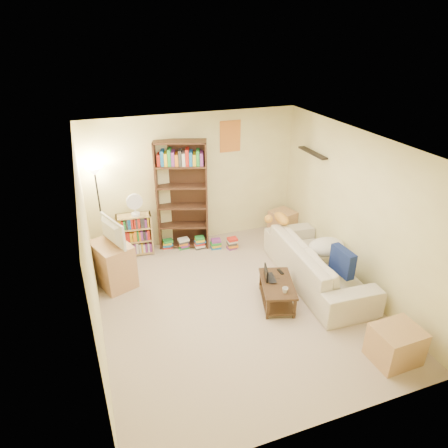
{
  "coord_description": "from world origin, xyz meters",
  "views": [
    {
      "loc": [
        -1.87,
        -4.61,
        3.87
      ],
      "look_at": [
        0.04,
        0.69,
        1.05
      ],
      "focal_mm": 32.0,
      "sensor_mm": 36.0,
      "label": 1
    }
  ],
  "objects_px": {
    "end_cabinet": "(396,344)",
    "sofa": "(317,263)",
    "laptop": "(274,278)",
    "tall_bookshelf": "(182,193)",
    "side_table": "(282,223)",
    "short_bookshelf": "(135,235)",
    "desk_fan": "(135,204)",
    "mug": "(285,290)",
    "coffee_table": "(277,290)",
    "television": "(109,232)",
    "tabby_cat": "(279,218)",
    "floor_lamp": "(97,187)",
    "tv_stand": "(113,264)"
  },
  "relations": [
    {
      "from": "side_table",
      "to": "television",
      "type": "bearing_deg",
      "value": -169.31
    },
    {
      "from": "coffee_table",
      "to": "mug",
      "type": "relative_size",
      "value": 9.62
    },
    {
      "from": "tall_bookshelf",
      "to": "short_bookshelf",
      "type": "bearing_deg",
      "value": -161.68
    },
    {
      "from": "tabby_cat",
      "to": "coffee_table",
      "type": "height_order",
      "value": "tabby_cat"
    },
    {
      "from": "coffee_table",
      "to": "side_table",
      "type": "bearing_deg",
      "value": 77.61
    },
    {
      "from": "tall_bookshelf",
      "to": "sofa",
      "type": "bearing_deg",
      "value": -28.97
    },
    {
      "from": "short_bookshelf",
      "to": "floor_lamp",
      "type": "distance_m",
      "value": 1.15
    },
    {
      "from": "laptop",
      "to": "coffee_table",
      "type": "bearing_deg",
      "value": -164.24
    },
    {
      "from": "mug",
      "to": "television",
      "type": "distance_m",
      "value": 2.86
    },
    {
      "from": "sofa",
      "to": "desk_fan",
      "type": "xyz_separation_m",
      "value": [
        -2.64,
        1.87,
        0.69
      ]
    },
    {
      "from": "sofa",
      "to": "short_bookshelf",
      "type": "distance_m",
      "value": 3.3
    },
    {
      "from": "tv_stand",
      "to": "desk_fan",
      "type": "relative_size",
      "value": 1.77
    },
    {
      "from": "floor_lamp",
      "to": "tv_stand",
      "type": "bearing_deg",
      "value": -86.09
    },
    {
      "from": "coffee_table",
      "to": "short_bookshelf",
      "type": "xyz_separation_m",
      "value": [
        -1.8,
        2.23,
        0.17
      ]
    },
    {
      "from": "short_bookshelf",
      "to": "desk_fan",
      "type": "relative_size",
      "value": 1.89
    },
    {
      "from": "short_bookshelf",
      "to": "tabby_cat",
      "type": "bearing_deg",
      "value": -17.01
    },
    {
      "from": "side_table",
      "to": "end_cabinet",
      "type": "height_order",
      "value": "side_table"
    },
    {
      "from": "laptop",
      "to": "tall_bookshelf",
      "type": "height_order",
      "value": "tall_bookshelf"
    },
    {
      "from": "television",
      "to": "short_bookshelf",
      "type": "xyz_separation_m",
      "value": [
        0.49,
        0.86,
        -0.56
      ]
    },
    {
      "from": "sofa",
      "to": "television",
      "type": "xyz_separation_m",
      "value": [
        -3.18,
        1.06,
        0.61
      ]
    },
    {
      "from": "television",
      "to": "end_cabinet",
      "type": "height_order",
      "value": "television"
    },
    {
      "from": "television",
      "to": "floor_lamp",
      "type": "distance_m",
      "value": 0.97
    },
    {
      "from": "end_cabinet",
      "to": "sofa",
      "type": "bearing_deg",
      "value": 90.02
    },
    {
      "from": "tabby_cat",
      "to": "side_table",
      "type": "distance_m",
      "value": 1.07
    },
    {
      "from": "tabby_cat",
      "to": "laptop",
      "type": "distance_m",
      "value": 1.35
    },
    {
      "from": "desk_fan",
      "to": "tall_bookshelf",
      "type": "bearing_deg",
      "value": 2.74
    },
    {
      "from": "tv_stand",
      "to": "short_bookshelf",
      "type": "distance_m",
      "value": 0.99
    },
    {
      "from": "tv_stand",
      "to": "desk_fan",
      "type": "xyz_separation_m",
      "value": [
        0.53,
        0.81,
        0.66
      ]
    },
    {
      "from": "sofa",
      "to": "mug",
      "type": "xyz_separation_m",
      "value": [
        -0.9,
        -0.58,
        0.07
      ]
    },
    {
      "from": "coffee_table",
      "to": "end_cabinet",
      "type": "distance_m",
      "value": 1.79
    },
    {
      "from": "mug",
      "to": "tall_bookshelf",
      "type": "height_order",
      "value": "tall_bookshelf"
    },
    {
      "from": "tall_bookshelf",
      "to": "side_table",
      "type": "relative_size",
      "value": 4.14
    },
    {
      "from": "coffee_table",
      "to": "television",
      "type": "xyz_separation_m",
      "value": [
        -2.29,
        1.38,
        0.73
      ]
    },
    {
      "from": "desk_fan",
      "to": "short_bookshelf",
      "type": "bearing_deg",
      "value": 136.49
    },
    {
      "from": "coffee_table",
      "to": "television",
      "type": "bearing_deg",
      "value": 165.82
    },
    {
      "from": "tabby_cat",
      "to": "mug",
      "type": "distance_m",
      "value": 1.68
    },
    {
      "from": "side_table",
      "to": "end_cabinet",
      "type": "bearing_deg",
      "value": -93.87
    },
    {
      "from": "television",
      "to": "short_bookshelf",
      "type": "relative_size",
      "value": 0.9
    },
    {
      "from": "laptop",
      "to": "short_bookshelf",
      "type": "relative_size",
      "value": 0.41
    },
    {
      "from": "sofa",
      "to": "tall_bookshelf",
      "type": "distance_m",
      "value": 2.71
    },
    {
      "from": "tabby_cat",
      "to": "desk_fan",
      "type": "xyz_separation_m",
      "value": [
        -2.39,
        0.95,
        0.25
      ]
    },
    {
      "from": "coffee_table",
      "to": "sofa",
      "type": "bearing_deg",
      "value": 36.61
    },
    {
      "from": "short_bookshelf",
      "to": "floor_lamp",
      "type": "height_order",
      "value": "floor_lamp"
    },
    {
      "from": "sofa",
      "to": "tall_bookshelf",
      "type": "relative_size",
      "value": 1.16
    },
    {
      "from": "laptop",
      "to": "side_table",
      "type": "height_order",
      "value": "side_table"
    },
    {
      "from": "side_table",
      "to": "mug",
      "type": "bearing_deg",
      "value": -116.6
    },
    {
      "from": "end_cabinet",
      "to": "side_table",
      "type": "bearing_deg",
      "value": 86.13
    },
    {
      "from": "coffee_table",
      "to": "television",
      "type": "relative_size",
      "value": 1.31
    },
    {
      "from": "tabby_cat",
      "to": "mug",
      "type": "bearing_deg",
      "value": -113.07
    },
    {
      "from": "laptop",
      "to": "tall_bookshelf",
      "type": "distance_m",
      "value": 2.39
    }
  ]
}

